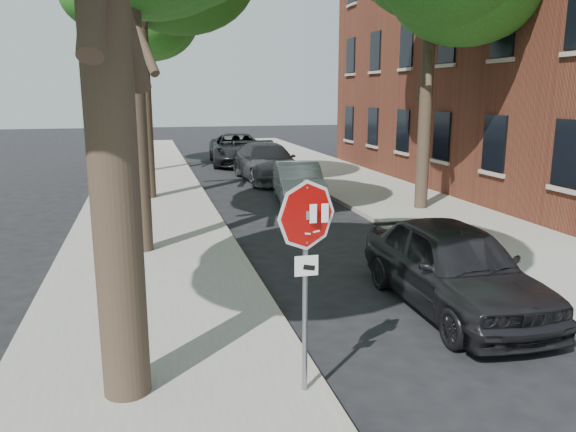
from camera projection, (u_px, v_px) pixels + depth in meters
name	position (u px, v px, depth m)	size (l,w,h in m)	color
ground	(358.00, 391.00, 7.07)	(120.00, 120.00, 0.00)	black
sidewalk_left	(147.00, 210.00, 17.83)	(4.00, 55.00, 0.12)	gray
sidewalk_right	(394.00, 198.00, 19.87)	(4.00, 55.00, 0.12)	gray
curb_left	(212.00, 207.00, 18.32)	(0.12, 55.00, 0.13)	#9E9384
curb_right	(339.00, 201.00, 19.37)	(0.12, 55.00, 0.13)	#9E9384
stop_sign	(306.00, 246.00, 6.47)	(0.76, 0.34, 2.61)	gray
tree_far	(132.00, 12.00, 24.88)	(5.29, 4.91, 9.33)	black
car_a	(453.00, 266.00, 9.66)	(1.81, 4.51, 1.54)	black
car_b	(298.00, 183.00, 19.31)	(1.45, 4.15, 1.37)	#94959B
car_c	(267.00, 162.00, 24.13)	(2.23, 5.48, 1.59)	#444348
car_d	(237.00, 149.00, 29.70)	(2.70, 5.85, 1.63)	black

